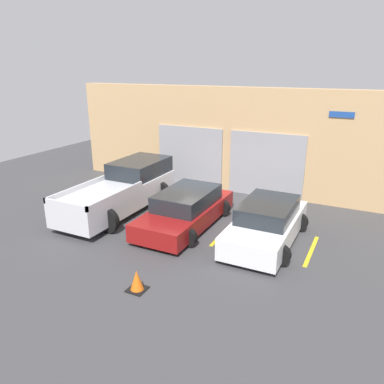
{
  "coord_description": "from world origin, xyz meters",
  "views": [
    {
      "loc": [
        5.66,
        -12.18,
        5.39
      ],
      "look_at": [
        0.0,
        -0.84,
        1.1
      ],
      "focal_mm": 35.0,
      "sensor_mm": 36.0,
      "label": 1
    }
  ],
  "objects_px": {
    "pickup_truck": "(123,189)",
    "sedan_side": "(186,209)",
    "sedan_white": "(267,223)",
    "traffic_cone": "(137,281)"
  },
  "relations": [
    {
      "from": "pickup_truck",
      "to": "sedan_side",
      "type": "bearing_deg",
      "value": -5.47
    },
    {
      "from": "sedan_side",
      "to": "traffic_cone",
      "type": "relative_size",
      "value": 8.33
    },
    {
      "from": "sedan_side",
      "to": "traffic_cone",
      "type": "height_order",
      "value": "sedan_side"
    },
    {
      "from": "sedan_white",
      "to": "traffic_cone",
      "type": "relative_size",
      "value": 7.66
    },
    {
      "from": "pickup_truck",
      "to": "traffic_cone",
      "type": "distance_m",
      "value": 5.79
    },
    {
      "from": "pickup_truck",
      "to": "sedan_side",
      "type": "distance_m",
      "value": 2.92
    },
    {
      "from": "sedan_white",
      "to": "sedan_side",
      "type": "xyz_separation_m",
      "value": [
        -2.9,
        0.01,
        -0.03
      ]
    },
    {
      "from": "sedan_white",
      "to": "sedan_side",
      "type": "distance_m",
      "value": 2.9
    },
    {
      "from": "sedan_white",
      "to": "sedan_side",
      "type": "relative_size",
      "value": 0.92
    },
    {
      "from": "sedan_side",
      "to": "traffic_cone",
      "type": "xyz_separation_m",
      "value": [
        0.76,
        -4.18,
        -0.34
      ]
    }
  ]
}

